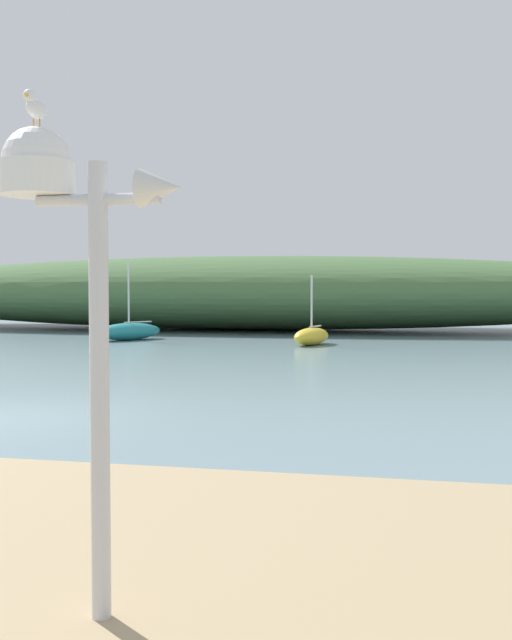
# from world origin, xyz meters

# --- Properties ---
(ground_plane) EXTENTS (120.00, 120.00, 0.00)m
(ground_plane) POSITION_xyz_m (0.00, 0.00, 0.00)
(ground_plane) COLOR gray
(distant_hill) EXTENTS (49.30, 11.83, 4.10)m
(distant_hill) POSITION_xyz_m (-2.57, 28.57, 2.05)
(distant_hill) COLOR #476B3D
(distant_hill) RESTS_ON ground
(mast_structure) EXTENTS (1.16, 0.46, 3.04)m
(mast_structure) POSITION_xyz_m (4.83, -7.23, 2.66)
(mast_structure) COLOR silver
(mast_structure) RESTS_ON beach_sand
(seagull_on_radar) EXTENTS (0.11, 0.28, 0.20)m
(seagull_on_radar) POSITION_xyz_m (4.67, -7.24, 3.36)
(seagull_on_radar) COLOR orange
(seagull_on_radar) RESTS_ON mast_structure
(sailboat_mid_channel) EXTENTS (1.65, 2.86, 2.81)m
(sailboat_mid_channel) POSITION_xyz_m (3.10, 17.53, 0.36)
(sailboat_mid_channel) COLOR gold
(sailboat_mid_channel) RESTS_ON ground
(sailboat_by_sandbar) EXTENTS (2.78, 3.57, 3.47)m
(sailboat_by_sandbar) POSITION_xyz_m (-5.18, 18.71, 0.39)
(sailboat_by_sandbar) COLOR teal
(sailboat_by_sandbar) RESTS_ON ground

